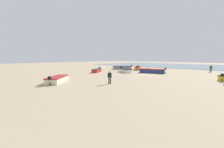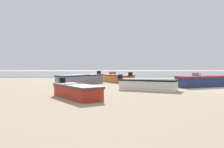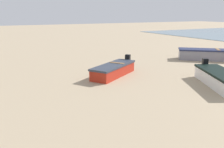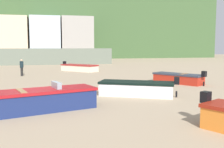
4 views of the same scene
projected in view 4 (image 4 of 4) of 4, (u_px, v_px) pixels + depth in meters
ground_plane at (30, 102)px, 12.93m from camera, size 160.00×160.00×0.00m
headland_hill at (46, 28)px, 75.99m from camera, size 90.00×32.00×16.68m
harbor_pier at (53, 56)px, 42.20m from camera, size 18.84×2.40×2.58m
townhouse_centre at (14, 38)px, 56.51m from camera, size 6.09×6.09×9.38m
townhouse_centre_right at (46, 38)px, 57.90m from camera, size 6.38×5.85×9.52m
townhouse_far_right at (77, 39)px, 59.74m from camera, size 6.96×6.37×9.58m
boat_cream_0 at (79, 68)px, 30.07m from camera, size 4.23×4.37×1.08m
boat_navy_1 at (37, 100)px, 11.07m from camera, size 5.38×2.90×1.24m
boat_white_3 at (137, 88)px, 14.71m from camera, size 4.34×3.17×1.12m
boat_red_4 at (178, 78)px, 19.77m from camera, size 3.10×3.93×1.07m
beach_walker_foreground at (22, 66)px, 24.86m from camera, size 0.45×0.52×1.62m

